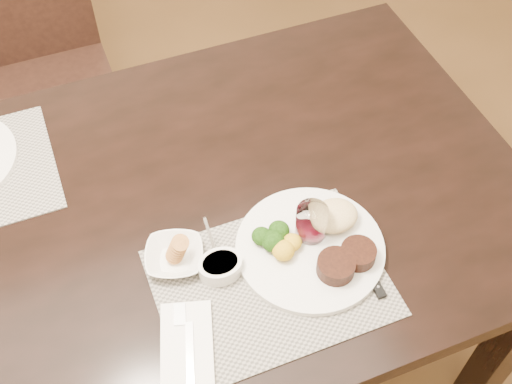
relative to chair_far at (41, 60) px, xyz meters
name	(u,v)px	position (x,y,z in m)	size (l,w,h in m)	color
ground_plane	(138,375)	(0.00, -0.93, -0.50)	(4.50, 4.50, 0.00)	#402C14
dining_table	(95,259)	(0.00, -0.93, 0.16)	(2.00, 1.00, 0.75)	black
chair_far	(41,60)	(0.00, 0.00, 0.00)	(0.42, 0.42, 0.90)	black
placemat_near	(270,283)	(0.32, -1.18, 0.25)	(0.46, 0.34, 0.00)	gray
dinner_plate	(317,244)	(0.44, -1.14, 0.27)	(0.31, 0.31, 0.06)	silver
napkin_fork	(187,345)	(0.12, -1.25, 0.26)	(0.14, 0.20, 0.02)	white
steak_knife	(367,270)	(0.52, -1.23, 0.26)	(0.02, 0.21, 0.01)	silver
cracker_bowl	(174,256)	(0.16, -1.06, 0.27)	(0.15, 0.15, 0.05)	silver
sauce_ramekin	(220,266)	(0.24, -1.12, 0.27)	(0.09, 0.14, 0.07)	silver
wine_glass_near	(311,225)	(0.44, -1.11, 0.29)	(0.07, 0.07, 0.09)	white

